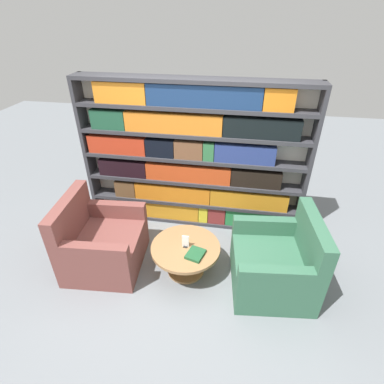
% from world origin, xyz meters
% --- Properties ---
extents(ground_plane, '(14.00, 14.00, 0.00)m').
position_xyz_m(ground_plane, '(0.00, 0.00, 0.00)').
color(ground_plane, slate).
extents(bookshelf, '(3.11, 0.30, 2.12)m').
position_xyz_m(bookshelf, '(-0.01, 1.26, 1.05)').
color(bookshelf, silver).
rests_on(bookshelf, ground_plane).
extents(armchair_left, '(0.96, 1.01, 0.95)m').
position_xyz_m(armchair_left, '(-0.98, 0.14, 0.32)').
color(armchair_left, brown).
rests_on(armchair_left, ground_plane).
extents(armchair_right, '(0.99, 1.03, 0.95)m').
position_xyz_m(armchair_right, '(1.17, 0.15, 0.32)').
color(armchair_right, '#336047').
rests_on(armchair_right, ground_plane).
extents(coffee_table, '(0.84, 0.84, 0.40)m').
position_xyz_m(coffee_table, '(0.09, 0.18, 0.29)').
color(coffee_table, olive).
rests_on(coffee_table, ground_plane).
extents(table_sign, '(0.08, 0.06, 0.16)m').
position_xyz_m(table_sign, '(0.09, 0.18, 0.47)').
color(table_sign, black).
rests_on(table_sign, coffee_table).
extents(stray_book, '(0.24, 0.26, 0.04)m').
position_xyz_m(stray_book, '(0.23, 0.05, 0.42)').
color(stray_book, '#1E512D').
rests_on(stray_book, coffee_table).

